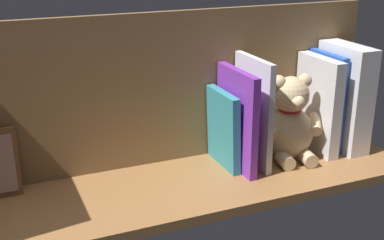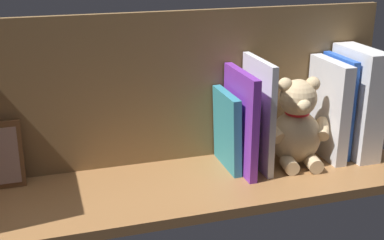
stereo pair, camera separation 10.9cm
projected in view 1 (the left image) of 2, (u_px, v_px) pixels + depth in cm
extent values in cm
cube|color=#9E6B3D|center=(192.00, 184.00, 114.73)|extent=(103.42, 29.76, 2.20)
cube|color=brown|center=(171.00, 88.00, 119.21)|extent=(103.42, 1.50, 35.68)
cube|color=white|center=(344.00, 97.00, 128.48)|extent=(5.75, 16.28, 26.41)
cube|color=blue|center=(325.00, 101.00, 128.58)|extent=(1.73, 13.29, 24.43)
cube|color=silver|center=(318.00, 105.00, 126.64)|extent=(2.97, 15.45, 23.93)
ellipsoid|color=#D1B284|center=(288.00, 133.00, 124.05)|extent=(13.66, 12.61, 12.72)
sphere|color=#D1B284|center=(291.00, 95.00, 120.77)|extent=(8.75, 8.75, 8.75)
sphere|color=#D1B284|center=(305.00, 80.00, 120.39)|extent=(3.38, 3.38, 3.38)
sphere|color=#D1B284|center=(279.00, 82.00, 118.91)|extent=(3.38, 3.38, 3.38)
sphere|color=beige|center=(297.00, 102.00, 117.60)|extent=(3.38, 3.38, 3.38)
cylinder|color=#D1B284|center=(315.00, 124.00, 123.21)|extent=(5.65, 6.91, 4.71)
cylinder|color=#D1B284|center=(268.00, 129.00, 120.47)|extent=(4.10, 6.70, 4.71)
cylinder|color=#D1B284|center=(308.00, 158.00, 121.35)|extent=(4.10, 5.25, 3.38)
cylinder|color=#D1B284|center=(285.00, 161.00, 120.06)|extent=(4.10, 5.25, 3.38)
torus|color=red|center=(290.00, 109.00, 121.95)|extent=(6.66, 6.66, 0.99)
cube|color=silver|center=(253.00, 111.00, 119.17)|extent=(1.66, 16.16, 25.63)
cube|color=purple|center=(240.00, 128.00, 121.49)|extent=(1.66, 12.46, 16.67)
cube|color=purple|center=(237.00, 119.00, 117.38)|extent=(1.79, 17.32, 23.35)
cube|color=teal|center=(223.00, 129.00, 118.95)|extent=(2.61, 13.65, 18.16)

